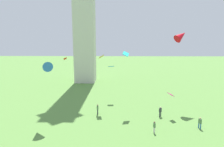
{
  "coord_description": "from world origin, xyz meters",
  "views": [
    {
      "loc": [
        -1.58,
        -10.88,
        12.39
      ],
      "look_at": [
        -2.09,
        16.53,
        7.35
      ],
      "focal_mm": 31.81,
      "sensor_mm": 36.0,
      "label": 1
    }
  ],
  "objects": [
    {
      "name": "kite_flying_2",
      "position": [
        -11.45,
        17.04,
        8.43
      ],
      "size": [
        2.26,
        2.57,
        1.65
      ],
      "rotation": [
        0.0,
        0.0,
        3.61
      ],
      "color": "#2A65B7"
    },
    {
      "name": "person_3",
      "position": [
        5.46,
        18.82,
        0.95
      ],
      "size": [
        0.47,
        0.5,
        1.68
      ],
      "rotation": [
        0.0,
        0.0,
        0.87
      ],
      "color": "#2D3338",
      "rests_on": "ground_plane"
    },
    {
      "name": "kite_flying_4",
      "position": [
        -10.45,
        23.62,
        8.68
      ],
      "size": [
        0.64,
        0.96,
        0.58
      ],
      "rotation": [
        0.0,
        0.0,
        1.72
      ],
      "color": "red"
    },
    {
      "name": "kite_flying_1",
      "position": [
        -4.05,
        23.07,
        9.09
      ],
      "size": [
        1.0,
        1.43,
        0.79
      ],
      "rotation": [
        0.0,
        0.0,
        4.94
      ],
      "color": "gold"
    },
    {
      "name": "kite_flying_0",
      "position": [
        -2.45,
        27.61,
        6.73
      ],
      "size": [
        1.18,
        0.88,
        0.3
      ],
      "rotation": [
        0.0,
        0.0,
        3.26
      ],
      "color": "#1184D6"
    },
    {
      "name": "person_0",
      "position": [
        -4.49,
        19.71,
        0.94
      ],
      "size": [
        0.25,
        0.52,
        1.66
      ],
      "rotation": [
        0.0,
        0.0,
        1.56
      ],
      "color": "#2D3338",
      "rests_on": "ground_plane"
    },
    {
      "name": "kite_flying_6",
      "position": [
        0.08,
        21.8,
        9.68
      ],
      "size": [
        1.2,
        1.41,
        0.88
      ],
      "rotation": [
        0.0,
        0.0,
        4.49
      ],
      "color": "#22CABA"
    },
    {
      "name": "person_1",
      "position": [
        10.0,
        14.82,
        0.93
      ],
      "size": [
        0.36,
        0.49,
        1.64
      ],
      "rotation": [
        0.0,
        0.0,
        1.87
      ],
      "color": "#235693",
      "rests_on": "ground_plane"
    },
    {
      "name": "kite_flying_5",
      "position": [
        9.99,
        25.02,
        12.62
      ],
      "size": [
        3.01,
        2.48,
        2.42
      ],
      "rotation": [
        0.0,
        0.0,
        2.01
      ],
      "color": "red"
    },
    {
      "name": "person_2",
      "position": [
        3.51,
        13.48,
        0.89
      ],
      "size": [
        0.26,
        0.49,
        1.58
      ],
      "rotation": [
        0.0,
        0.0,
        1.62
      ],
      "color": "silver",
      "rests_on": "ground_plane"
    },
    {
      "name": "kite_flying_3",
      "position": [
        7.0,
        18.99,
        3.62
      ],
      "size": [
        0.94,
        1.23,
        0.44
      ],
      "rotation": [
        0.0,
        0.0,
        4.97
      ],
      "color": "#BD1C62"
    }
  ]
}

